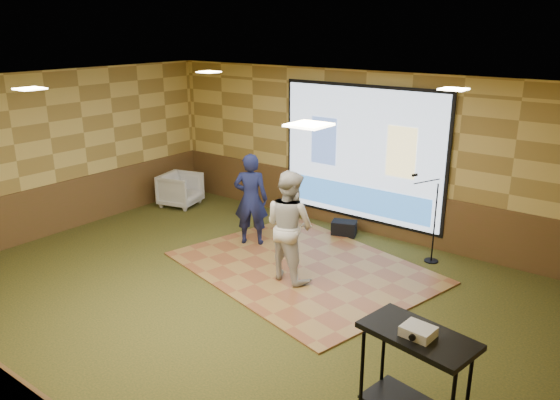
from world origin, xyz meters
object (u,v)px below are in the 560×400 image
Objects in this scene: player_right at (289,226)px; duffel_bag at (344,228)px; av_table at (416,362)px; player_left at (251,199)px; projector at (418,331)px; mic_stand at (430,233)px; dance_floor at (303,267)px; banquet_chair at (181,190)px; projector_screen at (361,155)px.

player_right is 2.25m from duffel_bag.
duffel_bag is at bearing 128.09° from av_table.
projector is at bearing 116.44° from player_left.
av_table is (2.92, -1.97, -0.09)m from player_right.
player_left is 1.12× the size of mic_stand.
player_left reaches higher than dance_floor.
projector is 4.31m from mic_stand.
dance_floor is 4.96× the size of banquet_chair.
mic_stand is 5.48m from banquet_chair.
projector_screen is 2.56m from player_right.
av_table is at bearing -39.31° from dance_floor.
av_table reaches higher than dance_floor.
duffel_bag is (-0.23, 1.65, 0.12)m from dance_floor.
projector_screen is at bearing -77.46° from player_right.
player_left is at bearing -163.62° from mic_stand.
av_table is (3.12, -4.46, -0.68)m from projector_screen.
player_right is (0.04, -0.45, 0.87)m from dance_floor.
mic_stand is (-1.48, 3.95, -0.30)m from av_table.
mic_stand is (2.81, 1.25, -0.36)m from player_left.
player_left is at bearing 168.31° from dance_floor.
av_table is at bearing 109.74° from projector.
projector is (2.98, -2.47, 1.13)m from dance_floor.
projector is (0.01, -0.05, 0.35)m from av_table.
projector_screen is at bearing -154.89° from player_left.
projector_screen is 2.51m from dance_floor.
projector_screen is at bearing 78.05° from duffel_bag.
banquet_chair is at bearing -165.33° from projector_screen.
av_table is 2.46× the size of duffel_bag.
projector_screen reaches higher than banquet_chair.
player_right is 1.56× the size of av_table.
banquet_chair is at bearing 153.54° from av_table.
banquet_chair is (-2.65, 0.75, -0.49)m from player_left.
mic_stand is (1.63, -0.51, -0.98)m from projector_screen.
player_right is 3.84× the size of duffel_bag.
dance_floor is 2.37× the size of player_left.
av_table is at bearing -131.05° from banquet_chair.
projector_screen is 4.24× the size of banquet_chair.
banquet_chair is 1.76× the size of duffel_bag.
mic_stand is at bearing -17.31° from projector_screen.
dance_floor is at bearing 137.29° from player_left.
banquet_chair is at bearing 177.64° from mic_stand.
banquet_chair is (-3.98, 1.03, 0.34)m from dance_floor.
projector is at bearing 153.37° from player_right.
mic_stand is (1.48, 1.52, 0.48)m from dance_floor.
projector reaches higher than duffel_bag.
av_table is (4.29, -2.70, -0.06)m from player_left.
projector_screen is 11.88× the size of projector.
player_right is at bearing -84.43° from dance_floor.
banquet_chair is (-3.82, -1.00, -1.12)m from projector_screen.
projector is 0.36× the size of banquet_chair.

